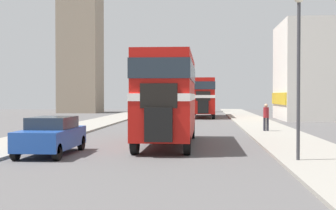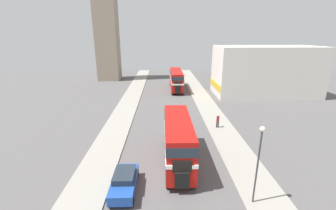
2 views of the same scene
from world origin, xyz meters
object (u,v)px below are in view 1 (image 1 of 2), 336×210
(bus_distant, at_px, (203,94))
(car_parked_near, at_px, (51,135))
(double_decker_bus, at_px, (168,92))
(street_lamp, at_px, (299,51))
(pedestrian_walking, at_px, (266,116))

(bus_distant, relative_size, car_parked_near, 2.62)
(double_decker_bus, bearing_deg, bus_distant, 86.86)
(double_decker_bus, distance_m, car_parked_near, 6.19)
(bus_distant, height_order, street_lamp, street_lamp)
(bus_distant, xyz_separation_m, pedestrian_walking, (4.06, -21.44, -1.40))
(car_parked_near, distance_m, street_lamp, 10.08)
(double_decker_bus, height_order, pedestrian_walking, double_decker_bus)
(street_lamp, bearing_deg, pedestrian_walking, 87.29)
(double_decker_bus, height_order, street_lamp, street_lamp)
(bus_distant, relative_size, street_lamp, 1.90)
(pedestrian_walking, relative_size, street_lamp, 0.30)
(pedestrian_walking, bearing_deg, double_decker_bus, -125.76)
(car_parked_near, height_order, pedestrian_walking, pedestrian_walking)
(car_parked_near, bearing_deg, double_decker_bus, 42.30)
(pedestrian_walking, bearing_deg, street_lamp, -92.71)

